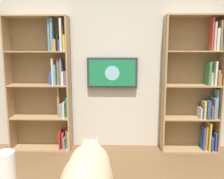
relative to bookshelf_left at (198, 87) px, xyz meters
name	(u,v)px	position (x,y,z in m)	size (l,w,h in m)	color
wall_back	(115,63)	(1.27, -0.17, 0.35)	(4.52, 0.06, 2.70)	beige
bookshelf_left	(198,87)	(0.00, 0.00, 0.00)	(0.86, 0.28, 2.06)	tan
bookshelf_right	(46,83)	(2.32, 0.00, 0.06)	(0.94, 0.28, 2.05)	tan
wall_mounted_tv	(112,73)	(1.31, -0.08, 0.20)	(0.78, 0.07, 0.47)	#333338
paper_towel_roll	(6,174)	(1.86, 2.38, -0.13)	(0.11, 0.11, 0.26)	white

